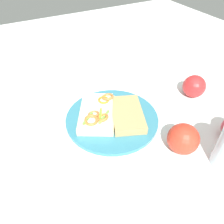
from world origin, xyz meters
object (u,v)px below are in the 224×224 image
object	(u,v)px
plate	(112,118)
apple_1	(183,139)
apple_0	(194,86)
sandwich	(97,113)
bread_slice_side	(127,114)

from	to	relation	value
plate	apple_1	size ratio (longest dim) A/B	3.43
apple_0	apple_1	bearing A→B (deg)	39.80
plate	sandwich	world-z (taller)	sandwich
bread_slice_side	apple_1	bearing A→B (deg)	-136.20
plate	bread_slice_side	distance (m)	0.05
apple_0	apple_1	xyz separation A→B (m)	(0.19, 0.16, 0.00)
apple_0	apple_1	world-z (taller)	apple_1
plate	apple_0	xyz separation A→B (m)	(-0.30, 0.02, 0.03)
apple_1	apple_0	bearing A→B (deg)	-140.20
sandwich	bread_slice_side	size ratio (longest dim) A/B	1.24
apple_1	sandwich	bearing A→B (deg)	-55.17
sandwich	apple_0	bearing A→B (deg)	-67.82
plate	apple_1	distance (m)	0.22
sandwich	apple_1	size ratio (longest dim) A/B	2.32
sandwich	apple_1	world-z (taller)	apple_1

